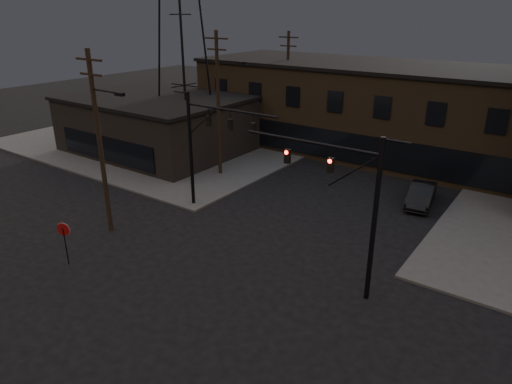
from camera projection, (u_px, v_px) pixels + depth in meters
ground at (203, 296)px, 22.14m from camera, size 140.00×140.00×0.00m
sidewalk_nw at (187, 134)px, 50.57m from camera, size 30.00×30.00×0.15m
building_row at (405, 114)px, 41.79m from camera, size 40.00×12.00×8.00m
building_left at (157, 125)px, 44.06m from camera, size 16.00×12.00×5.00m
traffic_signal_near at (352, 198)px, 20.81m from camera, size 7.12×0.24×8.00m
traffic_signal_far at (204, 139)px, 29.93m from camera, size 7.12×0.24×8.00m
stop_sign at (64, 234)px, 24.26m from camera, size 0.72×0.33×2.48m
utility_pole_near at (100, 140)px, 26.54m from camera, size 3.70×0.28×11.00m
utility_pole_mid at (219, 102)px, 36.04m from camera, size 3.70×0.28×11.50m
utility_pole_far at (287, 86)px, 45.81m from camera, size 2.20×0.28×11.00m
transmission_tower at (180, 14)px, 40.75m from camera, size 7.00×7.00×25.00m
car_crossing at (421, 195)px, 32.20m from camera, size 2.26×4.77×1.51m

